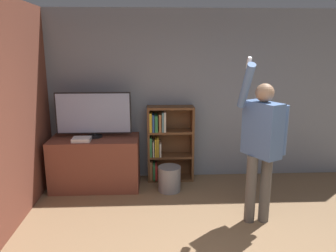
{
  "coord_description": "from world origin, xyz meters",
  "views": [
    {
      "loc": [
        -0.51,
        -2.09,
        2.13
      ],
      "look_at": [
        -0.32,
        2.05,
        1.12
      ],
      "focal_mm": 35.0,
      "sensor_mm": 36.0,
      "label": 1
    }
  ],
  "objects": [
    {
      "name": "game_console",
      "position": [
        -1.55,
        2.55,
        0.81
      ],
      "size": [
        0.26,
        0.22,
        0.05
      ],
      "color": "white",
      "rests_on": "tv_ledge"
    },
    {
      "name": "person",
      "position": [
        0.77,
        1.56,
        1.05
      ],
      "size": [
        0.6,
        0.58,
        2.03
      ],
      "rotation": [
        0.0,
        0.0,
        -1.07
      ],
      "color": "#56514C",
      "rests_on": "ground_plane"
    },
    {
      "name": "wall_side_brick",
      "position": [
        -2.19,
        1.56,
        1.35
      ],
      "size": [
        0.06,
        4.71,
        2.7
      ],
      "color": "brown",
      "rests_on": "ground_plane"
    },
    {
      "name": "waste_bin",
      "position": [
        -0.27,
        2.51,
        0.19
      ],
      "size": [
        0.34,
        0.34,
        0.38
      ],
      "color": "gray",
      "rests_on": "ground_plane"
    },
    {
      "name": "television",
      "position": [
        -1.4,
        2.76,
        1.14
      ],
      "size": [
        1.12,
        0.22,
        0.69
      ],
      "color": "black",
      "rests_on": "tv_ledge"
    },
    {
      "name": "bookshelf",
      "position": [
        -0.31,
        2.96,
        0.62
      ],
      "size": [
        0.74,
        0.28,
        1.22
      ],
      "color": "brown",
      "rests_on": "ground_plane"
    },
    {
      "name": "tv_ledge",
      "position": [
        -1.4,
        2.72,
        0.39
      ],
      "size": [
        1.32,
        0.66,
        0.78
      ],
      "color": "brown",
      "rests_on": "ground_plane"
    },
    {
      "name": "wall_back",
      "position": [
        0.0,
        3.14,
        1.35
      ],
      "size": [
        6.31,
        0.06,
        2.7
      ],
      "color": "gray",
      "rests_on": "ground_plane"
    }
  ]
}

